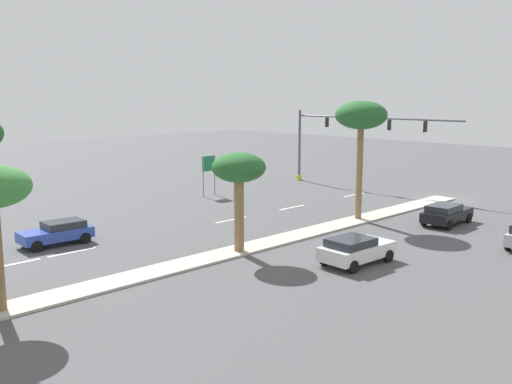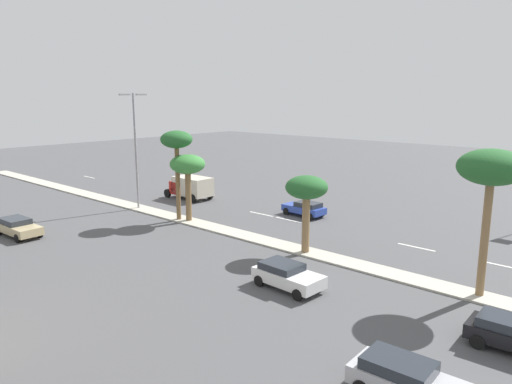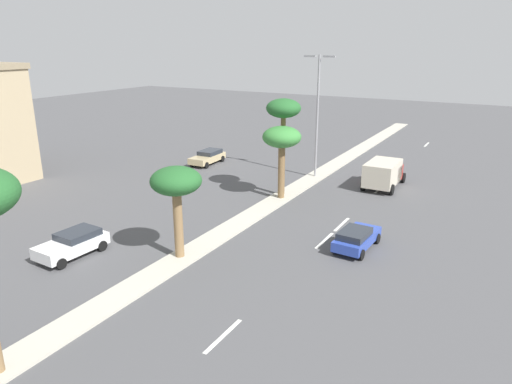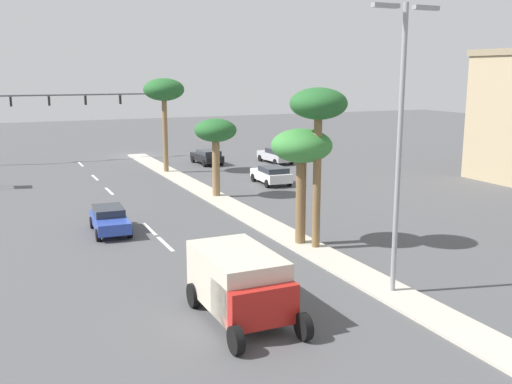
{
  "view_description": "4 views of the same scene",
  "coord_description": "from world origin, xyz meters",
  "views": [
    {
      "loc": [
        -22.49,
        43.91,
        8.54
      ],
      "look_at": [
        -1.89,
        23.75,
        3.61
      ],
      "focal_mm": 40.35,
      "sensor_mm": 36.0,
      "label": 1
    },
    {
      "loc": [
        -26.17,
        4.84,
        10.75
      ],
      "look_at": [
        1.61,
        29.58,
        3.25
      ],
      "focal_mm": 33.51,
      "sensor_mm": 36.0,
      "label": 2
    },
    {
      "loc": [
        16.02,
        3.72,
        12.0
      ],
      "look_at": [
        3.0,
        26.75,
        3.6
      ],
      "focal_mm": 33.07,
      "sensor_mm": 36.0,
      "label": 3
    },
    {
      "loc": [
        13.94,
        61.07,
        8.54
      ],
      "look_at": [
        0.46,
        31.5,
        1.92
      ],
      "focal_mm": 41.14,
      "sensor_mm": 36.0,
      "label": 4
    }
  ],
  "objects": [
    {
      "name": "palm_tree_left",
      "position": [
        0.15,
        11.97,
        6.96
      ],
      "size": [
        3.46,
        3.46,
        7.98
      ],
      "color": "olive",
      "rests_on": "median_curb"
    },
    {
      "name": "lane_stripe_far",
      "position": [
        6.25,
        18.15,
        0.01
      ],
      "size": [
        0.2,
        2.8,
        0.01
      ],
      "primitive_type": "cube",
      "color": "silver",
      "rests_on": "ground"
    },
    {
      "name": "median_curb",
      "position": [
        0.0,
        38.8,
        0.06
      ],
      "size": [
        1.8,
        77.61,
        0.12
      ],
      "primitive_type": "cube",
      "color": "#B7B2A3",
      "rests_on": "ground"
    },
    {
      "name": "palm_tree_leading",
      "position": [
        -0.3,
        36.95,
        6.81
      ],
      "size": [
        2.74,
        2.74,
        7.76
      ],
      "color": "brown",
      "rests_on": "median_curb"
    },
    {
      "name": "sedan_tan_mid",
      "position": [
        -11.69,
        42.62,
        0.74
      ],
      "size": [
        2.13,
        4.52,
        1.36
      ],
      "color": "tan",
      "rests_on": "ground"
    },
    {
      "name": "sedan_silver_center",
      "position": [
        -11.05,
        10.96,
        0.78
      ],
      "size": [
        2.08,
        4.51,
        1.45
      ],
      "color": "#B2B2B7",
      "rests_on": "ground"
    },
    {
      "name": "palm_tree_near",
      "position": [
        -0.2,
        23.38,
        4.48
      ],
      "size": [
        2.89,
        2.89,
        5.36
      ],
      "color": "olive",
      "rests_on": "median_curb"
    },
    {
      "name": "street_lamp_front",
      "position": [
        -0.05,
        43.37,
        6.43
      ],
      "size": [
        2.9,
        0.24,
        10.9
      ],
      "color": "gray",
      "rests_on": "median_curb"
    },
    {
      "name": "lane_stripe_near",
      "position": [
        6.25,
        63.83,
        0.01
      ],
      "size": [
        0.2,
        2.8,
        0.01
      ],
      "primitive_type": "cube",
      "color": "silver",
      "rests_on": "ground"
    },
    {
      "name": "lane_stripe_front",
      "position": [
        6.25,
        42.65,
        0.01
      ],
      "size": [
        0.2,
        2.8,
        0.01
      ],
      "primitive_type": "cube",
      "color": "silver",
      "rests_on": "ground"
    },
    {
      "name": "sedan_blue_far",
      "position": [
        8.36,
        29.63,
        0.72
      ],
      "size": [
        2.03,
        4.08,
        1.33
      ],
      "color": "#2D47AD",
      "rests_on": "ground"
    },
    {
      "name": "palm_tree_front",
      "position": [
        0.06,
        36.02,
        4.86
      ],
      "size": [
        3.02,
        3.02,
        5.76
      ],
      "color": "brown",
      "rests_on": "median_curb"
    },
    {
      "name": "lane_stripe_left",
      "position": [
        6.25,
        33.06,
        0.01
      ],
      "size": [
        0.2,
        2.8,
        0.01
      ],
      "primitive_type": "cube",
      "color": "silver",
      "rests_on": "ground"
    },
    {
      "name": "lane_stripe_inboard",
      "position": [
        6.25,
        29.86,
        0.01
      ],
      "size": [
        0.2,
        2.8,
        0.01
      ],
      "primitive_type": "cube",
      "color": "silver",
      "rests_on": "ground"
    },
    {
      "name": "box_truck",
      "position": [
        6.34,
        43.15,
        1.31
      ],
      "size": [
        2.67,
        5.28,
        2.37
      ],
      "color": "#B21E19",
      "rests_on": "ground"
    },
    {
      "name": "ground_plane",
      "position": [
        0.0,
        30.18,
        0.0
      ],
      "size": [
        160.0,
        160.0,
        0.0
      ],
      "primitive_type": "plane",
      "color": "#4C4C4F"
    },
    {
      "name": "sedan_white_outboard",
      "position": [
        -5.86,
        20.57,
        0.76
      ],
      "size": [
        2.2,
        4.16,
        1.41
      ],
      "color": "silver",
      "rests_on": "ground"
    },
    {
      "name": "lane_stripe_leading",
      "position": [
        6.25,
        11.95,
        0.01
      ],
      "size": [
        0.2,
        2.8,
        0.01
      ],
      "primitive_type": "cube",
      "color": "silver",
      "rests_on": "ground"
    }
  ]
}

